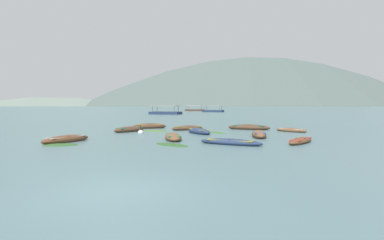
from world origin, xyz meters
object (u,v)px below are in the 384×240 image
rowboat_1 (291,130)px  rowboat_11 (199,131)px  rowboat_5 (66,139)px  ferry_0 (213,111)px  rowboat_9 (249,127)px  rowboat_2 (187,128)px  rowboat_8 (150,126)px  ferry_1 (194,110)px  rowboat_6 (301,141)px  rowboat_0 (129,130)px  rowboat_4 (259,134)px  ferry_2 (165,113)px  rowboat_7 (231,142)px  mooring_buoy (141,133)px  rowboat_3 (173,137)px

rowboat_1 → rowboat_11: size_ratio=0.82×
rowboat_5 → ferry_0: size_ratio=0.46×
rowboat_11 → rowboat_9: bearing=46.3°
rowboat_2 → rowboat_5: (-6.89, -10.42, 0.01)m
rowboat_11 → rowboat_8: bearing=133.1°
ferry_1 → ferry_0: bearing=-68.7°
rowboat_8 → rowboat_11: 7.78m
rowboat_1 → rowboat_6: size_ratio=0.82×
ferry_0 → rowboat_2: bearing=-91.7°
rowboat_0 → rowboat_4: size_ratio=0.95×
rowboat_11 → ferry_2: ferry_2 is taller
rowboat_7 → mooring_buoy: 9.57m
rowboat_5 → rowboat_11: rowboat_11 is taller
mooring_buoy → rowboat_2: bearing=51.4°
mooring_buoy → rowboat_9: bearing=30.0°
rowboat_2 → rowboat_5: size_ratio=0.91×
rowboat_2 → rowboat_9: size_ratio=0.77×
rowboat_11 → ferry_2: size_ratio=0.37×
rowboat_3 → mooring_buoy: 5.24m
rowboat_9 → ferry_1: (-11.41, 101.06, 0.25)m
rowboat_4 → mooring_buoy: mooring_buoy is taller
rowboat_2 → rowboat_3: bearing=-91.9°
ferry_1 → ferry_2: 49.88m
rowboat_1 → ferry_1: bearing=98.2°
rowboat_11 → ferry_2: 57.44m
rowboat_2 → ferry_1: (-5.49, 102.10, 0.28)m
rowboat_5 → rowboat_11: (8.15, 6.59, 0.01)m
rowboat_0 → rowboat_1: 14.41m
rowboat_5 → rowboat_8: (2.84, 12.27, 0.03)m
rowboat_0 → rowboat_7: (8.51, -8.63, -0.04)m
rowboat_1 → rowboat_9: rowboat_9 is taller
rowboat_0 → ferry_2: bearing=95.4°
rowboat_2 → ferry_1: size_ratio=0.40×
rowboat_9 → ferry_0: 80.82m
rowboat_0 → rowboat_3: 7.83m
rowboat_7 → ferry_1: ferry_1 is taller
rowboat_1 → rowboat_9: size_ratio=0.64×
rowboat_4 → rowboat_6: rowboat_4 is taller
rowboat_11 → rowboat_7: bearing=-72.6°
rowboat_9 → rowboat_4: bearing=-90.6°
rowboat_0 → rowboat_9: rowboat_9 is taller
rowboat_9 → rowboat_8: bearing=175.4°
rowboat_11 → ferry_1: ferry_1 is taller
rowboat_11 → mooring_buoy: size_ratio=3.96×
rowboat_8 → rowboat_5: bearing=-103.0°
rowboat_4 → rowboat_7: rowboat_4 is taller
rowboat_3 → rowboat_11: 4.94m
rowboat_7 → rowboat_6: bearing=13.5°
rowboat_5 → ferry_2: ferry_2 is taller
rowboat_2 → rowboat_7: size_ratio=0.83×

